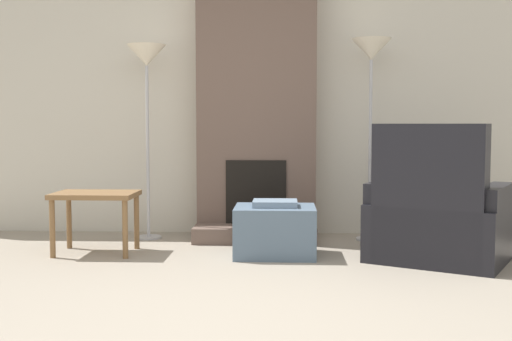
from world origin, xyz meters
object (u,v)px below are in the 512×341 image
(floor_lamp_left, at_px, (147,67))
(armchair, at_px, (436,221))
(side_table, at_px, (96,201))
(ottoman, at_px, (275,230))
(floor_lamp_right, at_px, (371,62))

(floor_lamp_left, bearing_deg, armchair, -21.20)
(armchair, xyz_separation_m, floor_lamp_left, (-2.44, 0.95, 1.26))
(side_table, xyz_separation_m, floor_lamp_left, (0.28, 0.71, 1.16))
(ottoman, xyz_separation_m, armchair, (1.24, -0.20, 0.11))
(side_table, bearing_deg, floor_lamp_left, 68.27)
(side_table, height_order, floor_lamp_left, floor_lamp_left)
(ottoman, relative_size, armchair, 0.52)
(floor_lamp_left, relative_size, floor_lamp_right, 0.98)
(side_table, relative_size, floor_lamp_right, 0.36)
(floor_lamp_right, bearing_deg, side_table, -163.00)
(ottoman, height_order, side_table, side_table)
(side_table, distance_m, floor_lamp_left, 1.39)
(side_table, relative_size, floor_lamp_left, 0.37)
(ottoman, xyz_separation_m, floor_lamp_left, (-1.19, 0.75, 1.38))
(floor_lamp_left, distance_m, floor_lamp_right, 2.05)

